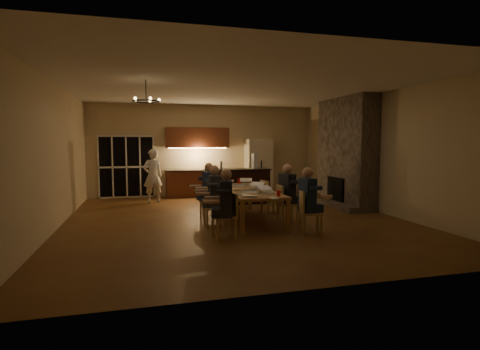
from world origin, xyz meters
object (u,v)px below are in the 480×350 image
object	(u,v)px
person_right_near	(307,200)
laptop_c	(236,185)
person_left_mid	(214,196)
redcup_far	(239,181)
refrigerator	(258,167)
laptop_e	(227,181)
chair_left_near	(224,216)
chair_right_mid	(288,203)
laptop_d	(256,185)
person_left_far	(209,190)
mug_mid	(244,185)
chair_left_mid	(214,207)
bar_island	(237,186)
chair_left_far	(209,199)
bar_bottle	(221,165)
bar_blender	(255,161)
standing_person	(153,176)
redcup_mid	(225,186)
chair_right_far	(271,197)
laptop_f	(246,181)
plate_left	(244,195)
redcup_near	(279,193)
laptop_b	(267,189)
mug_front	(252,190)
laptop_a	(250,191)
chandelier	(146,101)
mug_back	(225,184)
person_left_near	(226,204)
plate_near	(268,191)
can_cola	(230,182)
person_right_mid	(287,193)
chair_right_near	(311,212)

from	to	relation	value
person_right_near	laptop_c	bearing A→B (deg)	31.01
person_left_mid	redcup_far	xyz separation A→B (m)	(1.06, 1.90, 0.12)
refrigerator	laptop_e	distance (m)	3.76
chair_left_near	chair_right_mid	bearing A→B (deg)	116.49
laptop_d	redcup_far	world-z (taller)	laptop_d
person_left_far	mug_mid	size ratio (longest dim) A/B	13.80
chair_left_mid	chair_left_near	bearing A→B (deg)	1.00
laptop_d	mug_mid	xyz separation A→B (m)	(-0.13, 0.62, -0.06)
bar_island	chair_left_far	distance (m)	2.16
person_right_near	bar_bottle	size ratio (longest dim) A/B	5.75
bar_blender	person_right_near	bearing A→B (deg)	-108.98
standing_person	redcup_mid	xyz separation A→B (m)	(1.67, -3.00, -0.03)
chair_right_mid	person_left_far	distance (m)	1.99
chair_right_mid	redcup_far	bearing A→B (deg)	20.61
chair_right_far	chair_left_near	bearing A→B (deg)	131.30
bar_island	laptop_f	size ratio (longest dim) A/B	6.33
laptop_f	bar_blender	bearing A→B (deg)	81.25
standing_person	plate_left	bearing A→B (deg)	97.50
redcup_far	bar_blender	xyz separation A→B (m)	(0.77, 1.06, 0.50)
redcup_near	standing_person	bearing A→B (deg)	118.39
standing_person	laptop_b	distance (m)	4.80
mug_front	bar_bottle	distance (m)	2.95
laptop_a	laptop_c	distance (m)	1.17
chandelier	mug_back	xyz separation A→B (m)	(1.97, 1.18, -1.95)
standing_person	mug_front	bearing A→B (deg)	103.82
person_left_near	person_left_mid	world-z (taller)	same
laptop_c	laptop_b	bearing A→B (deg)	128.67
bar_bottle	laptop_b	bearing A→B (deg)	-84.05
chair_left_mid	laptop_f	world-z (taller)	laptop_f
standing_person	plate_near	world-z (taller)	standing_person
can_cola	plate_left	world-z (taller)	can_cola
laptop_e	person_right_mid	bearing A→B (deg)	133.46
chair_left_near	chair_right_near	bearing A→B (deg)	81.61
chair_left_near	redcup_mid	bearing A→B (deg)	161.89
refrigerator	mug_back	distance (m)	4.05
redcup_mid	chair_left_mid	bearing A→B (deg)	-117.88
chair_left_far	bar_bottle	size ratio (longest dim) A/B	3.71
person_right_near	redcup_far	size ratio (longest dim) A/B	11.50
plate_near	person_right_near	bearing A→B (deg)	-64.90
refrigerator	laptop_d	distance (m)	4.55
person_left_mid	bar_island	bearing A→B (deg)	161.37
bar_bottle	chair_right_near	bearing A→B (deg)	-76.00
chandelier	laptop_e	distance (m)	3.16
chair_right_near	laptop_e	bearing A→B (deg)	36.13
person_left_mid	can_cola	world-z (taller)	person_left_mid
redcup_far	laptop_e	bearing A→B (deg)	-137.99
redcup_far	chair_right_mid	bearing A→B (deg)	-69.56
chair_left_near	mug_back	distance (m)	2.39
bar_island	laptop_f	xyz separation A→B (m)	(-0.14, -1.48, 0.32)
laptop_f	redcup_far	xyz separation A→B (m)	(-0.07, 0.45, -0.05)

